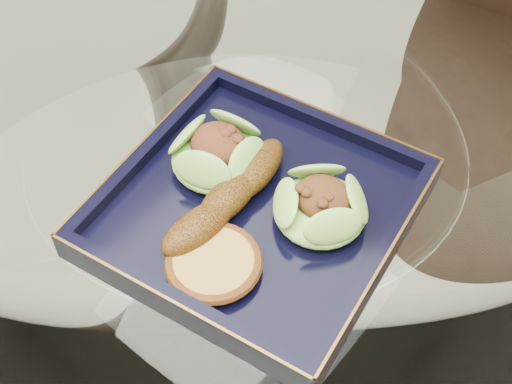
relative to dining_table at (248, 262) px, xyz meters
The scene contains 7 objects.
dining_table is the anchor object (origin of this frame).
dining_chair 0.42m from the dining_table, 74.33° to the left, with size 0.46×0.46×0.94m.
navy_plate 0.18m from the dining_table, 41.55° to the right, with size 0.27×0.27×0.02m, color black.
lettuce_wrap_left 0.20m from the dining_table, 129.23° to the right, with size 0.09×0.09×0.03m, color #519029.
lettuce_wrap_right 0.22m from the dining_table, ahead, with size 0.09×0.09×0.03m, color #58932A.
roasted_plantain 0.21m from the dining_table, 66.60° to the right, with size 0.16×0.03×0.03m, color #573109.
crumb_patty 0.23m from the dining_table, 63.58° to the right, with size 0.08×0.08×0.01m, color #B38B3B.
Camera 1 is at (0.30, -0.37, 1.32)m, focal length 50.00 mm.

